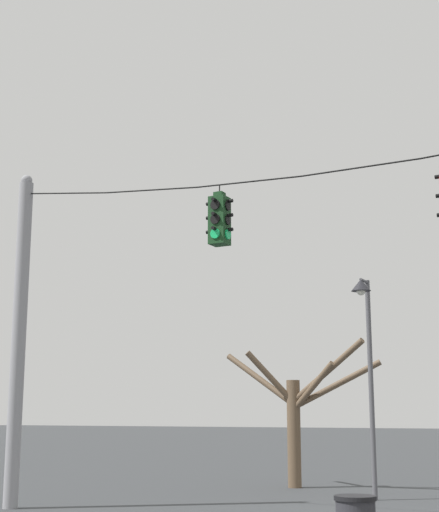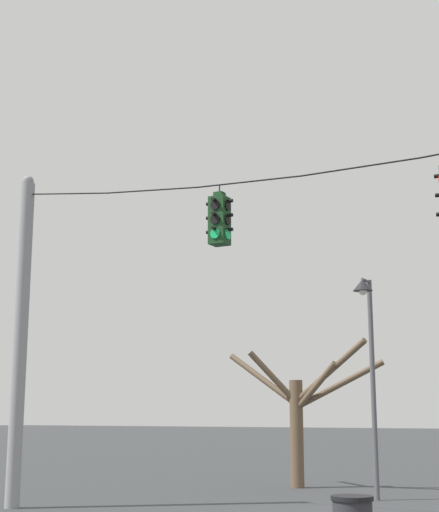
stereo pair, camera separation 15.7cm
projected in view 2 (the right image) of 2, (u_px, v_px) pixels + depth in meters
The scene contains 5 objects.
utility_pole_left at pixel (20, 336), 17.30m from camera, with size 0.32×0.32×7.34m.
span_wire at pixel (358, 157), 14.23m from camera, with size 15.72×0.03×0.58m.
traffic_light_near_right_pole at pixel (220, 220), 15.39m from camera, with size 0.58×0.58×1.21m.
street_lamp at pixel (368, 336), 18.64m from camera, with size 0.47×0.81×5.17m.
bare_tree at pixel (300, 409), 21.52m from camera, with size 4.69×1.42×3.93m.
Camera 2 is at (4.21, -13.50, 1.95)m, focal length 55.00 mm.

